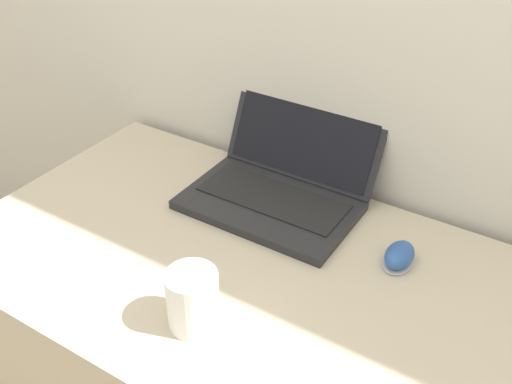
# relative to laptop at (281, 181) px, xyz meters

# --- Properties ---
(desk) EXTENTS (1.17, 0.66, 0.70)m
(desk) POSITION_rel_laptop_xyz_m (0.06, -0.23, -0.40)
(desk) COLOR beige
(desk) RESTS_ON ground_plane
(laptop) EXTENTS (0.37, 0.31, 0.20)m
(laptop) POSITION_rel_laptop_xyz_m (0.00, 0.00, 0.00)
(laptop) COLOR #232326
(laptop) RESTS_ON desk
(drink_cup) EXTENTS (0.09, 0.09, 0.11)m
(drink_cup) POSITION_rel_laptop_xyz_m (0.06, -0.40, 0.01)
(drink_cup) COLOR white
(drink_cup) RESTS_ON desk
(computer_mouse) EXTENTS (0.06, 0.09, 0.04)m
(computer_mouse) POSITION_rel_laptop_xyz_m (0.30, -0.07, -0.03)
(computer_mouse) COLOR #B2B2B7
(computer_mouse) RESTS_ON desk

